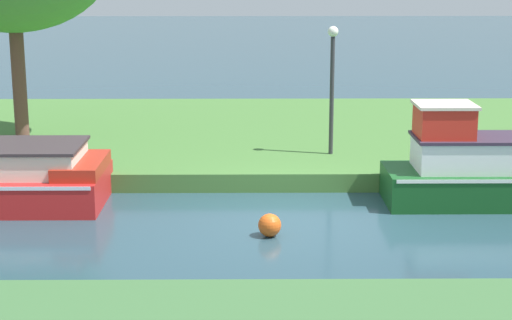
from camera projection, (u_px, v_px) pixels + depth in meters
The scene contains 4 objects.
ground_plane at pixel (299, 221), 15.95m from camera, with size 120.00×120.00×0.00m, color #274450.
riverbank_far at pixel (284, 136), 22.72m from camera, with size 72.00×10.00×0.40m, color #427133.
lamp_post at pixel (332, 74), 19.28m from camera, with size 0.24×0.24×2.94m.
channel_buoy at pixel (270, 225), 15.03m from camera, with size 0.41×0.41×0.41m, color #E55919.
Camera 1 is at (-0.95, -15.26, 4.78)m, focal length 59.70 mm.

